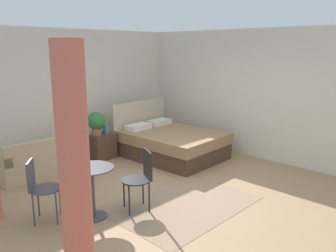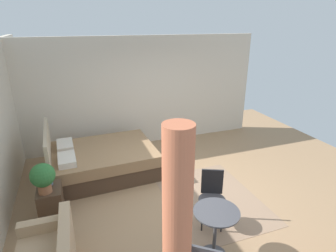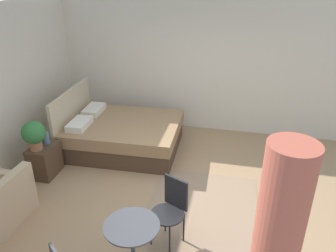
{
  "view_description": "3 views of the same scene",
  "coord_description": "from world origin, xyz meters",
  "px_view_note": "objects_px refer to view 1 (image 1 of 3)",
  "views": [
    {
      "loc": [
        -4.01,
        -3.76,
        2.39
      ],
      "look_at": [
        0.34,
        0.43,
        1.02
      ],
      "focal_mm": 36.97,
      "sensor_mm": 36.0,
      "label": 1
    },
    {
      "loc": [
        -4.09,
        1.82,
        3.11
      ],
      "look_at": [
        0.66,
        0.1,
        1.19
      ],
      "focal_mm": 29.72,
      "sensor_mm": 36.0,
      "label": 2
    },
    {
      "loc": [
        -4.08,
        -0.81,
        3.29
      ],
      "look_at": [
        0.3,
        0.18,
        1.13
      ],
      "focal_mm": 35.61,
      "sensor_mm": 36.0,
      "label": 3
    }
  ],
  "objects_px": {
    "couch": "(38,162)",
    "cafe_chair_near_couch": "(39,184)",
    "nightstand": "(102,147)",
    "cafe_chair_near_window": "(142,174)",
    "bed": "(170,143)",
    "vase": "(106,129)",
    "balcony_table": "(93,183)",
    "potted_plant": "(96,122)"
  },
  "relations": [
    {
      "from": "bed",
      "to": "potted_plant",
      "type": "bearing_deg",
      "value": 141.18
    },
    {
      "from": "potted_plant",
      "to": "cafe_chair_near_couch",
      "type": "bearing_deg",
      "value": -141.01
    },
    {
      "from": "couch",
      "to": "balcony_table",
      "type": "height_order",
      "value": "balcony_table"
    },
    {
      "from": "bed",
      "to": "cafe_chair_near_couch",
      "type": "xyz_separation_m",
      "value": [
        -3.41,
        -0.74,
        0.23
      ]
    },
    {
      "from": "cafe_chair_near_window",
      "to": "nightstand",
      "type": "bearing_deg",
      "value": 67.29
    },
    {
      "from": "nightstand",
      "to": "potted_plant",
      "type": "bearing_deg",
      "value": 158.14
    },
    {
      "from": "couch",
      "to": "balcony_table",
      "type": "xyz_separation_m",
      "value": [
        -0.22,
        -2.15,
        0.26
      ]
    },
    {
      "from": "nightstand",
      "to": "cafe_chair_near_window",
      "type": "bearing_deg",
      "value": -112.71
    },
    {
      "from": "vase",
      "to": "balcony_table",
      "type": "bearing_deg",
      "value": -130.14
    },
    {
      "from": "potted_plant",
      "to": "cafe_chair_near_couch",
      "type": "height_order",
      "value": "potted_plant"
    },
    {
      "from": "vase",
      "to": "cafe_chair_near_window",
      "type": "height_order",
      "value": "cafe_chair_near_window"
    },
    {
      "from": "bed",
      "to": "nightstand",
      "type": "relative_size",
      "value": 4.01
    },
    {
      "from": "balcony_table",
      "to": "cafe_chair_near_couch",
      "type": "height_order",
      "value": "cafe_chair_near_couch"
    },
    {
      "from": "cafe_chair_near_couch",
      "to": "bed",
      "type": "bearing_deg",
      "value": 12.25
    },
    {
      "from": "nightstand",
      "to": "cafe_chair_near_couch",
      "type": "xyz_separation_m",
      "value": [
        -2.26,
        -1.71,
        0.28
      ]
    },
    {
      "from": "nightstand",
      "to": "cafe_chair_near_couch",
      "type": "bearing_deg",
      "value": -142.92
    },
    {
      "from": "vase",
      "to": "cafe_chair_near_couch",
      "type": "relative_size",
      "value": 0.22
    },
    {
      "from": "potted_plant",
      "to": "vase",
      "type": "bearing_deg",
      "value": -12.05
    },
    {
      "from": "couch",
      "to": "cafe_chair_near_couch",
      "type": "height_order",
      "value": "cafe_chair_near_couch"
    },
    {
      "from": "vase",
      "to": "nightstand",
      "type": "bearing_deg",
      "value": 176.73
    },
    {
      "from": "balcony_table",
      "to": "cafe_chair_near_window",
      "type": "xyz_separation_m",
      "value": [
        0.66,
        -0.3,
        0.03
      ]
    },
    {
      "from": "potted_plant",
      "to": "cafe_chair_near_couch",
      "type": "relative_size",
      "value": 0.56
    },
    {
      "from": "bed",
      "to": "cafe_chair_near_window",
      "type": "height_order",
      "value": "bed"
    },
    {
      "from": "bed",
      "to": "balcony_table",
      "type": "height_order",
      "value": "bed"
    },
    {
      "from": "vase",
      "to": "couch",
      "type": "bearing_deg",
      "value": 179.79
    },
    {
      "from": "nightstand",
      "to": "bed",
      "type": "bearing_deg",
      "value": -40.01
    },
    {
      "from": "nightstand",
      "to": "cafe_chair_near_couch",
      "type": "height_order",
      "value": "cafe_chair_near_couch"
    },
    {
      "from": "couch",
      "to": "cafe_chair_near_window",
      "type": "height_order",
      "value": "cafe_chair_near_window"
    },
    {
      "from": "couch",
      "to": "cafe_chair_near_couch",
      "type": "relative_size",
      "value": 1.6
    },
    {
      "from": "bed",
      "to": "vase",
      "type": "xyz_separation_m",
      "value": [
        -1.03,
        0.96,
        0.33
      ]
    },
    {
      "from": "cafe_chair_near_couch",
      "to": "couch",
      "type": "bearing_deg",
      "value": 65.09
    },
    {
      "from": "potted_plant",
      "to": "cafe_chair_near_window",
      "type": "bearing_deg",
      "value": -110.39
    },
    {
      "from": "nightstand",
      "to": "vase",
      "type": "distance_m",
      "value": 0.39
    },
    {
      "from": "couch",
      "to": "cafe_chair_near_window",
      "type": "xyz_separation_m",
      "value": [
        0.44,
        -2.45,
        0.29
      ]
    },
    {
      "from": "potted_plant",
      "to": "vase",
      "type": "xyz_separation_m",
      "value": [
        0.22,
        -0.05,
        -0.19
      ]
    },
    {
      "from": "cafe_chair_near_couch",
      "to": "balcony_table",
      "type": "bearing_deg",
      "value": -37.51
    },
    {
      "from": "potted_plant",
      "to": "cafe_chair_near_window",
      "type": "height_order",
      "value": "potted_plant"
    },
    {
      "from": "vase",
      "to": "cafe_chair_near_couch",
      "type": "distance_m",
      "value": 2.93
    },
    {
      "from": "bed",
      "to": "cafe_chair_near_window",
      "type": "relative_size",
      "value": 2.4
    },
    {
      "from": "vase",
      "to": "cafe_chair_near_couch",
      "type": "xyz_separation_m",
      "value": [
        -2.38,
        -1.7,
        -0.09
      ]
    },
    {
      "from": "nightstand",
      "to": "balcony_table",
      "type": "relative_size",
      "value": 0.72
    },
    {
      "from": "couch",
      "to": "nightstand",
      "type": "distance_m",
      "value": 1.47
    }
  ]
}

